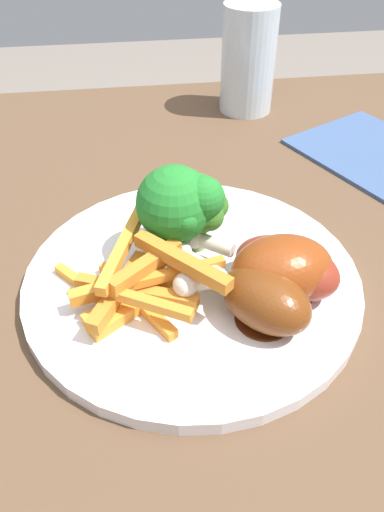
% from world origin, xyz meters
% --- Properties ---
extents(dining_table, '(0.94, 0.66, 0.74)m').
position_xyz_m(dining_table, '(0.00, 0.00, 0.61)').
color(dining_table, brown).
rests_on(dining_table, ground_plane).
extents(dinner_plate, '(0.27, 0.27, 0.01)m').
position_xyz_m(dinner_plate, '(-0.05, -0.05, 0.75)').
color(dinner_plate, white).
rests_on(dinner_plate, dining_table).
extents(broccoli_floret_front, '(0.06, 0.06, 0.07)m').
position_xyz_m(broccoli_floret_front, '(-0.08, -0.04, 0.80)').
color(broccoli_floret_front, '#81A853').
rests_on(broccoli_floret_front, dinner_plate).
extents(broccoli_floret_middle, '(0.06, 0.07, 0.08)m').
position_xyz_m(broccoli_floret_middle, '(-0.08, -0.05, 0.80)').
color(broccoli_floret_middle, '#74B259').
rests_on(broccoli_floret_middle, dinner_plate).
extents(carrot_fries_pile, '(0.12, 0.13, 0.04)m').
position_xyz_m(carrot_fries_pile, '(-0.03, -0.09, 0.77)').
color(carrot_fries_pile, orange).
rests_on(carrot_fries_pile, dinner_plate).
extents(chicken_drumstick_near, '(0.06, 0.12, 0.05)m').
position_xyz_m(chicken_drumstick_near, '(-0.02, 0.02, 0.78)').
color(chicken_drumstick_near, '#61220C').
rests_on(chicken_drumstick_near, dinner_plate).
extents(chicken_drumstick_far, '(0.11, 0.10, 0.04)m').
position_xyz_m(chicken_drumstick_far, '(0.00, -0.00, 0.77)').
color(chicken_drumstick_far, '#4B1E0A').
rests_on(chicken_drumstick_far, dinner_plate).
extents(chicken_drumstick_extra, '(0.10, 0.12, 0.04)m').
position_xyz_m(chicken_drumstick_extra, '(-0.03, 0.02, 0.77)').
color(chicken_drumstick_extra, '#601B12').
rests_on(chicken_drumstick_extra, dinner_plate).
extents(water_glass, '(0.07, 0.07, 0.13)m').
position_xyz_m(water_glass, '(-0.38, 0.07, 0.81)').
color(water_glass, silver).
rests_on(water_glass, dining_table).
extents(napkin, '(0.21, 0.20, 0.00)m').
position_xyz_m(napkin, '(-0.23, 0.19, 0.74)').
color(napkin, '#3D5684').
rests_on(napkin, dining_table).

